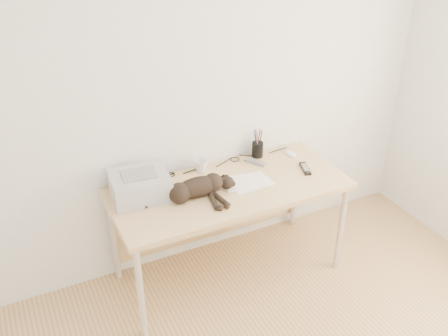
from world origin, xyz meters
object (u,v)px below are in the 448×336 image
pen_cup (257,149)px  mouse (291,152)px  mug (201,166)px  cat (195,189)px  desk (224,197)px  printer (140,185)px

pen_cup → mouse: (0.24, -0.09, -0.04)m
mug → pen_cup: size_ratio=0.48×
cat → mug: bearing=59.6°
cat → mug: cat is taller
mug → desk: bearing=-63.2°
desk → mouse: size_ratio=13.58×
printer → cat: bearing=-27.4°
pen_cup → mouse: size_ratio=1.81×
printer → cat: size_ratio=0.63×
desk → cat: cat is taller
printer → pen_cup: bearing=8.9°
desk → mug: 0.27m
printer → mouse: printer is taller
pen_cup → mouse: pen_cup is taller
mouse → cat: bearing=-175.0°
mug → printer: bearing=-165.5°
desk → printer: bearing=174.4°
desk → mug: mug is taller
printer → pen_cup: size_ratio=1.83×
printer → cat: 0.35m
desk → mouse: 0.64m
desk → mug: (-0.09, 0.18, 0.18)m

